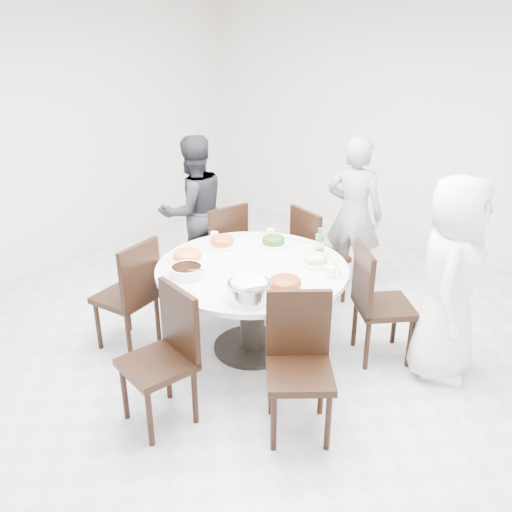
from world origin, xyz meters
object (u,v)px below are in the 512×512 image
Objects in this scene: diner_middle at (354,215)px; rice_bowl at (249,292)px; chair_nw at (218,249)px; beverage_bottle at (320,242)px; chair_sw at (125,294)px; diner_left at (194,211)px; chair_s at (157,361)px; chair_n at (320,255)px; chair_ne at (384,304)px; chair_se at (300,371)px; soup_bowl at (187,271)px; diner_right at (450,280)px; dining_table at (252,308)px.

rice_bowl is (0.26, -1.95, 0.04)m from diner_middle.
beverage_bottle reaches higher than chair_nw.
diner_left is at bearing -167.38° from chair_sw.
chair_s is at bearing 79.47° from diner_middle.
chair_n is 0.54m from diner_middle.
chair_ne and chair_se have the same top height.
chair_ne is 1.00× the size of chair_s.
chair_nw is at bearing 120.62° from soup_bowl.
chair_se is 1.18m from soup_bowl.
chair_n is 1.00× the size of chair_sw.
chair_ne is 0.61× the size of diner_right.
chair_sw is 3.79× the size of soup_bowl.
chair_n reaches higher than rice_bowl.
chair_sw is at bearing 141.18° from chair_se.
dining_table is 1.56m from diner_middle.
diner_left is at bearing 21.83° from diner_middle.
chair_se is 3.79× the size of soup_bowl.
diner_right reaches higher than chair_ne.
chair_n is 0.61× the size of diner_right.
diner_left is at bearing -87.44° from chair_nw.
diner_middle is (0.02, 2.57, 0.30)m from chair_s.
chair_n is 1.34m from diner_left.
chair_s is 0.76m from rice_bowl.
diner_left is 4.94× the size of rice_bowl.
chair_nw is 1.24m from beverage_bottle.
diner_left is (-1.25, -0.40, 0.28)m from chair_n.
diner_right is at bearing 26.29° from dining_table.
soup_bowl is at bearing -122.63° from dining_table.
chair_sw is (-0.84, -0.59, 0.10)m from dining_table.
chair_se is 0.62× the size of diner_middle.
diner_middle is 1.04m from beverage_bottle.
chair_nw and chair_se have the same top height.
beverage_bottle is at bearing 138.86° from chair_n.
chair_se is 2.25m from diner_middle.
diner_right reaches higher than rice_bowl.
chair_n is at bearing 103.02° from rice_bowl.
diner_middle is (0.95, 0.93, 0.30)m from chair_nw.
diner_middle is (0.07, 1.50, 0.40)m from dining_table.
chair_ne and chair_s have the same top height.
chair_s is 2.59m from diner_middle.
chair_s is 4.01× the size of beverage_bottle.
chair_s is 1.00× the size of chair_se.
chair_n is at bearing 119.71° from beverage_bottle.
diner_right is 1.03m from beverage_bottle.
chair_nw is at bearing 175.41° from chair_sw.
chair_n is (-0.90, 0.51, 0.00)m from chair_ne.
chair_ne is 1.00× the size of chair_n.
chair_sw reaches higher than soup_bowl.
chair_s is 1.64m from beverage_bottle.
rice_bowl is at bearing 87.36° from diner_middle.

